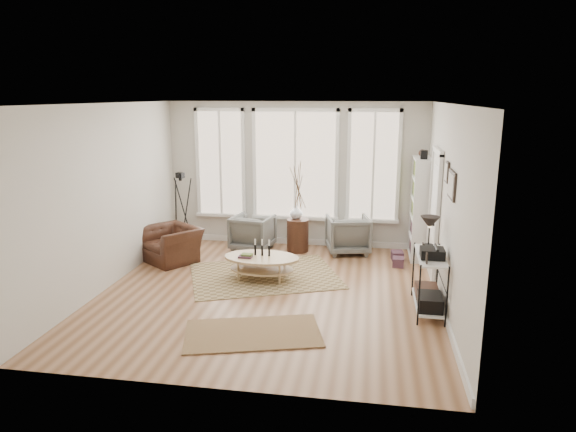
% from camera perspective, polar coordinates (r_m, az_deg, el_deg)
% --- Properties ---
extents(room, '(5.50, 5.54, 2.90)m').
position_cam_1_polar(room, '(7.75, -2.00, 1.43)').
color(room, '#A67856').
rests_on(room, ground).
extents(bay_window, '(4.14, 0.12, 2.24)m').
position_cam_1_polar(bay_window, '(10.33, 0.80, 5.46)').
color(bay_window, '#DCB387').
rests_on(bay_window, ground).
extents(door, '(0.09, 1.06, 2.22)m').
position_cam_1_polar(door, '(8.83, 15.96, 0.38)').
color(door, silver).
rests_on(door, ground).
extents(bookcase, '(0.31, 0.85, 2.06)m').
position_cam_1_polar(bookcase, '(9.90, 14.45, 0.85)').
color(bookcase, white).
rests_on(bookcase, ground).
extents(low_shelf, '(0.38, 1.08, 1.30)m').
position_cam_1_polar(low_shelf, '(7.59, 15.42, -6.49)').
color(low_shelf, white).
rests_on(low_shelf, ground).
extents(wall_art, '(0.04, 0.88, 0.44)m').
position_cam_1_polar(wall_art, '(7.31, 17.60, 3.68)').
color(wall_art, black).
rests_on(wall_art, ground).
extents(rug_main, '(2.94, 2.60, 0.01)m').
position_cam_1_polar(rug_main, '(8.85, -2.63, -6.60)').
color(rug_main, brown).
rests_on(rug_main, ground).
extents(rug_runner, '(1.94, 1.41, 0.01)m').
position_cam_1_polar(rug_runner, '(6.83, -3.93, -12.83)').
color(rug_runner, brown).
rests_on(rug_runner, ground).
extents(coffee_table, '(1.29, 0.85, 0.58)m').
position_cam_1_polar(coffee_table, '(8.60, -3.00, -5.07)').
color(coffee_table, tan).
rests_on(coffee_table, ground).
extents(armchair_left, '(0.87, 0.89, 0.71)m').
position_cam_1_polar(armchair_left, '(10.23, -3.95, -1.83)').
color(armchair_left, '#62635E').
rests_on(armchair_left, ground).
extents(armchair_right, '(0.95, 0.96, 0.74)m').
position_cam_1_polar(armchair_right, '(10.08, 6.66, -2.04)').
color(armchair_right, '#62635E').
rests_on(armchair_right, ground).
extents(side_table, '(0.43, 0.43, 1.80)m').
position_cam_1_polar(side_table, '(9.99, 1.10, 0.87)').
color(side_table, '#3B1E13').
rests_on(side_table, ground).
extents(vase, '(0.32, 0.32, 0.27)m').
position_cam_1_polar(vase, '(10.09, 0.92, 0.47)').
color(vase, silver).
rests_on(vase, side_table).
extents(accent_chair, '(1.30, 1.28, 0.64)m').
position_cam_1_polar(accent_chair, '(9.77, -12.84, -3.07)').
color(accent_chair, '#3B1E13').
rests_on(accent_chair, ground).
extents(tripod_camera, '(0.54, 0.54, 1.53)m').
position_cam_1_polar(tripod_camera, '(10.52, -11.70, 0.31)').
color(tripod_camera, black).
rests_on(tripod_camera, ground).
extents(book_stack_near, '(0.24, 0.29, 0.17)m').
position_cam_1_polar(book_stack_near, '(9.84, 12.04, -4.34)').
color(book_stack_near, maroon).
rests_on(book_stack_near, ground).
extents(book_stack_far, '(0.21, 0.26, 0.16)m').
position_cam_1_polar(book_stack_far, '(9.50, 12.13, -5.02)').
color(book_stack_far, maroon).
rests_on(book_stack_far, ground).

